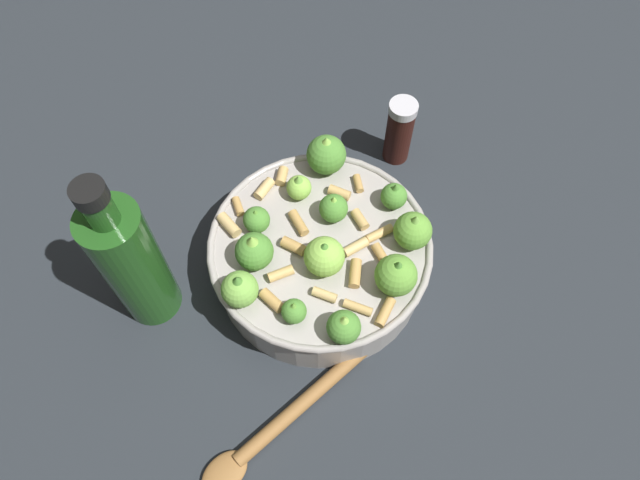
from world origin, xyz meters
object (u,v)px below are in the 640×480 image
cooking_pan (321,253)px  wooden_spoon (282,422)px  pepper_shaker (399,131)px  olive_oil_bottle (132,262)px

cooking_pan → wooden_spoon: bearing=134.4°
pepper_shaker → wooden_spoon: pepper_shaker is taller
cooking_pan → pepper_shaker: bearing=-62.8°
cooking_pan → pepper_shaker: size_ratio=2.58×
pepper_shaker → olive_oil_bottle: 0.37m
pepper_shaker → wooden_spoon: bearing=125.4°
cooking_pan → wooden_spoon: size_ratio=1.09×
cooking_pan → olive_oil_bottle: bearing=68.6°
pepper_shaker → olive_oil_bottle: (-0.02, 0.37, 0.05)m
olive_oil_bottle → wooden_spoon: size_ratio=1.00×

